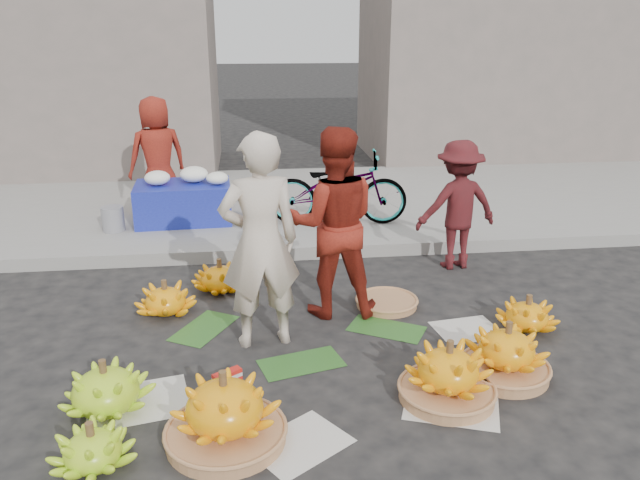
{
  "coord_description": "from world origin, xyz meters",
  "views": [
    {
      "loc": [
        -0.46,
        -4.53,
        2.54
      ],
      "look_at": [
        0.16,
        0.75,
        0.7
      ],
      "focal_mm": 35.0,
      "sensor_mm": 36.0,
      "label": 1
    }
  ],
  "objects": [
    {
      "name": "ground",
      "position": [
        0.0,
        0.0,
        0.0
      ],
      "size": [
        80.0,
        80.0,
        0.0
      ],
      "primitive_type": "plane",
      "color": "black",
      "rests_on": "ground"
    },
    {
      "name": "curb",
      "position": [
        0.0,
        2.2,
        0.07
      ],
      "size": [
        40.0,
        0.25,
        0.15
      ],
      "primitive_type": "cube",
      "color": "gray",
      "rests_on": "ground"
    },
    {
      "name": "sidewalk",
      "position": [
        0.0,
        4.3,
        0.06
      ],
      "size": [
        40.0,
        4.0,
        0.12
      ],
      "primitive_type": "cube",
      "color": "gray",
      "rests_on": "ground"
    },
    {
      "name": "building_left",
      "position": [
        -4.0,
        7.2,
        2.0
      ],
      "size": [
        6.0,
        3.0,
        4.0
      ],
      "primitive_type": "cube",
      "color": "slate",
      "rests_on": "sidewalk"
    },
    {
      "name": "building_right",
      "position": [
        4.5,
        7.7,
        2.5
      ],
      "size": [
        5.0,
        3.0,
        5.0
      ],
      "primitive_type": "cube",
      "color": "slate",
      "rests_on": "sidewalk"
    },
    {
      "name": "newspaper_scatter",
      "position": [
        0.0,
        -0.8,
        0.0
      ],
      "size": [
        3.2,
        1.8,
        0.0
      ],
      "primitive_type": null,
      "color": "silver",
      "rests_on": "ground"
    },
    {
      "name": "banana_leaves",
      "position": [
        -0.1,
        0.2,
        0.0
      ],
      "size": [
        2.0,
        1.0,
        0.0
      ],
      "primitive_type": null,
      "color": "#22551C",
      "rests_on": "ground"
    },
    {
      "name": "banana_bunch_0",
      "position": [
        -1.49,
        -0.67,
        0.18
      ],
      "size": [
        0.84,
        0.84,
        0.39
      ],
      "rotation": [
        0.0,
        0.0,
        -0.43
      ],
      "color": "#89C91C",
      "rests_on": "ground"
    },
    {
      "name": "banana_bunch_1",
      "position": [
        -1.46,
        -1.26,
        0.13
      ],
      "size": [
        0.58,
        0.58,
        0.31
      ],
      "rotation": [
        0.0,
        0.0,
        -0.24
      ],
      "color": "#89C91C",
      "rests_on": "ground"
    },
    {
      "name": "banana_bunch_2",
      "position": [
        -0.67,
        -1.11,
        0.23
      ],
      "size": [
        0.89,
        0.89,
        0.51
      ],
      "rotation": [
        0.0,
        0.0,
        -0.36
      ],
      "color": "#9D6842",
      "rests_on": "ground"
    },
    {
      "name": "banana_bunch_3",
      "position": [
        0.89,
        -0.81,
        0.2
      ],
      "size": [
        0.79,
        0.79,
        0.46
      ],
      "rotation": [
        0.0,
        0.0,
        0.4
      ],
      "color": "#9D6842",
      "rests_on": "ground"
    },
    {
      "name": "banana_bunch_4",
      "position": [
        1.43,
        -0.56,
        0.2
      ],
      "size": [
        0.71,
        0.71,
        0.45
      ],
      "rotation": [
        0.0,
        0.0,
        -0.26
      ],
      "color": "#9D6842",
      "rests_on": "ground"
    },
    {
      "name": "banana_bunch_5",
      "position": [
        1.92,
        0.16,
        0.14
      ],
      "size": [
        0.53,
        0.53,
        0.33
      ],
      "rotation": [
        0.0,
        0.0,
        0.03
      ],
      "color": "#FFA70C",
      "rests_on": "ground"
    },
    {
      "name": "banana_bunch_6",
      "position": [
        -1.27,
        0.86,
        0.14
      ],
      "size": [
        0.62,
        0.62,
        0.33
      ],
      "rotation": [
        0.0,
        0.0,
        -0.23
      ],
      "color": "#FFA70C",
      "rests_on": "ground"
    },
    {
      "name": "banana_bunch_7",
      "position": [
        -0.78,
        1.33,
        0.15
      ],
      "size": [
        0.61,
        0.61,
        0.34
      ],
      "rotation": [
        0.0,
        0.0,
        -0.16
      ],
      "color": "#FFA70C",
      "rests_on": "ground"
    },
    {
      "name": "basket_spare",
      "position": [
        0.81,
        0.77,
        0.03
      ],
      "size": [
        0.61,
        0.61,
        0.07
      ],
      "primitive_type": "cylinder",
      "rotation": [
        0.0,
        0.0,
        -0.06
      ],
      "color": "#9D6842",
      "rests_on": "ground"
    },
    {
      "name": "incense_stack",
      "position": [
        -0.68,
        -0.42,
        0.05
      ],
      "size": [
        0.23,
        0.18,
        0.09
      ],
      "primitive_type": "cube",
      "rotation": [
        0.0,
        0.0,
        0.55
      ],
      "color": "red",
      "rests_on": "ground"
    },
    {
      "name": "vendor_cream",
      "position": [
        -0.39,
        0.2,
        0.89
      ],
      "size": [
        0.72,
        0.53,
        1.79
      ],
      "primitive_type": "imported",
      "rotation": [
        0.0,
        0.0,
        3.31
      ],
      "color": "beige",
      "rests_on": "ground"
    },
    {
      "name": "vendor_red",
      "position": [
        0.28,
        0.72,
        0.86
      ],
      "size": [
        0.88,
        0.71,
        1.73
      ],
      "primitive_type": "imported",
      "rotation": [
        0.0,
        0.0,
        3.07
      ],
      "color": "maroon",
      "rests_on": "ground"
    },
    {
      "name": "man_striped",
      "position": [
        1.77,
        1.7,
        0.7
      ],
      "size": [
        0.97,
        0.64,
        1.41
      ],
      "primitive_type": "imported",
      "rotation": [
        0.0,
        0.0,
        3.27
      ],
      "color": "maroon",
      "rests_on": "ground"
    },
    {
      "name": "flower_table",
      "position": [
        -1.29,
        3.37,
        0.41
      ],
      "size": [
        1.23,
        0.81,
        0.7
      ],
      "rotation": [
        0.0,
        0.0,
        0.05
      ],
      "color": "#172096",
      "rests_on": "sidewalk"
    },
    {
      "name": "grey_bucket",
      "position": [
        -2.14,
        3.07,
        0.27
      ],
      "size": [
        0.27,
        0.27,
        0.31
      ],
      "primitive_type": "cylinder",
      "color": "gray",
      "rests_on": "sidewalk"
    },
    {
      "name": "flower_vendor",
      "position": [
        -1.64,
        3.81,
        0.9
      ],
      "size": [
        0.9,
        0.76,
        1.56
      ],
      "primitive_type": "imported",
      "rotation": [
        0.0,
        0.0,
        3.55
      ],
      "color": "maroon",
      "rests_on": "sidewalk"
    },
    {
      "name": "bicycle",
      "position": [
        0.66,
        3.05,
        0.58
      ],
      "size": [
        0.8,
        1.8,
        0.92
      ],
      "primitive_type": "imported",
      "rotation": [
        0.0,
        0.0,
        1.46
      ],
      "color": "gray",
      "rests_on": "sidewalk"
    }
  ]
}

